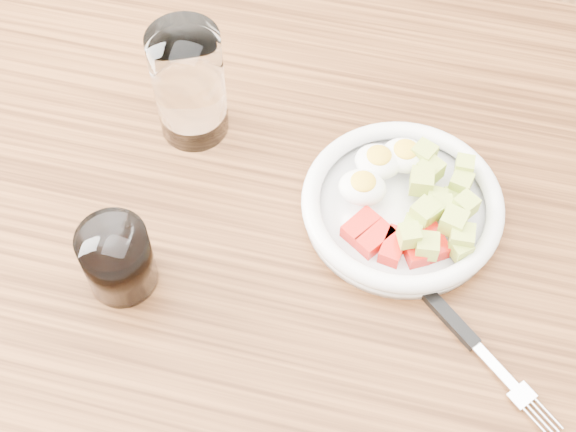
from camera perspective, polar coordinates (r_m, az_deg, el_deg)
The scene contains 5 objects.
dining_table at distance 0.97m, azimuth 0.43°, elevation -4.76°, with size 1.50×0.90×0.77m.
bowl at distance 0.89m, azimuth 8.15°, elevation 0.94°, with size 0.22×0.22×0.05m.
fork at distance 0.84m, azimuth 12.17°, elevation -7.91°, with size 0.18×0.15×0.01m.
water_glass at distance 0.92m, azimuth -7.05°, elevation 9.25°, with size 0.08×0.08×0.15m, color white.
coffee_glass at distance 0.84m, azimuth -12.01°, elevation -3.03°, with size 0.07×0.07×0.08m.
Camera 1 is at (0.10, -0.44, 1.53)m, focal length 50.00 mm.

